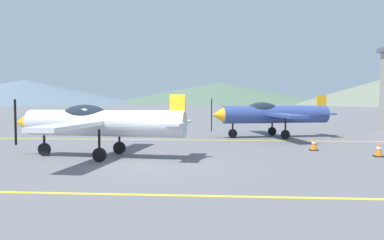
# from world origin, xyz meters

# --- Properties ---
(ground_plane) EXTENTS (400.00, 400.00, 0.00)m
(ground_plane) POSITION_xyz_m (0.00, 0.00, 0.00)
(ground_plane) COLOR slate
(apron_line_near) EXTENTS (80.00, 0.16, 0.01)m
(apron_line_near) POSITION_xyz_m (0.00, -4.98, 0.01)
(apron_line_near) COLOR yellow
(apron_line_near) RESTS_ON ground_plane
(apron_line_far) EXTENTS (80.00, 0.16, 0.01)m
(apron_line_far) POSITION_xyz_m (0.00, 7.48, 0.01)
(apron_line_far) COLOR yellow
(apron_line_far) RESTS_ON ground_plane
(airplane_near) EXTENTS (7.21, 8.29, 2.48)m
(airplane_near) POSITION_xyz_m (-2.53, 0.86, 1.39)
(airplane_near) COLOR silver
(airplane_near) RESTS_ON ground_plane
(airplane_mid) EXTENTS (7.25, 8.23, 2.48)m
(airplane_mid) POSITION_xyz_m (5.18, 9.37, 1.39)
(airplane_mid) COLOR #33478C
(airplane_mid) RESTS_ON ground_plane
(traffic_cone_front) EXTENTS (0.36, 0.36, 0.59)m
(traffic_cone_front) POSITION_xyz_m (8.55, 1.92, 0.29)
(traffic_cone_front) COLOR black
(traffic_cone_front) RESTS_ON ground_plane
(traffic_cone_side) EXTENTS (0.36, 0.36, 0.59)m
(traffic_cone_side) POSITION_xyz_m (6.40, 3.66, 0.29)
(traffic_cone_side) COLOR black
(traffic_cone_side) RESTS_ON ground_plane
(hill_left) EXTENTS (81.27, 81.27, 8.62)m
(hill_left) POSITION_xyz_m (-68.88, 124.60, 4.31)
(hill_left) COLOR slate
(hill_left) RESTS_ON ground_plane
(hill_centerleft) EXTENTS (89.30, 89.30, 8.46)m
(hill_centerleft) POSITION_xyz_m (0.36, 151.07, 4.23)
(hill_centerleft) COLOR #4C6651
(hill_centerleft) RESTS_ON ground_plane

